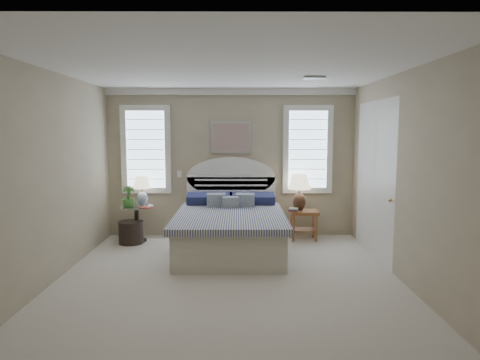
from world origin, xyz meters
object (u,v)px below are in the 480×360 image
at_px(lamp_right, 299,188).
at_px(nightstand_right, 304,218).
at_px(bed, 230,227).
at_px(lamp_left, 142,187).
at_px(side_table_left, 137,220).
at_px(floor_pot, 131,232).

bearing_deg(lamp_right, nightstand_right, -34.68).
distance_m(bed, nightstand_right, 1.47).
distance_m(bed, lamp_left, 1.82).
distance_m(bed, side_table_left, 1.75).
bearing_deg(lamp_left, floor_pot, -119.83).
bearing_deg(lamp_left, bed, -24.61).
height_order(side_table_left, floor_pot, side_table_left).
xyz_separation_m(nightstand_right, floor_pot, (-3.02, -0.23, -0.19)).
bearing_deg(bed, floor_pot, 165.09).
height_order(nightstand_right, lamp_right, lamp_right).
relative_size(bed, side_table_left, 3.61).
distance_m(side_table_left, lamp_left, 0.58).
distance_m(nightstand_right, lamp_left, 2.93).
distance_m(lamp_left, lamp_right, 2.80).
bearing_deg(bed, side_table_left, 160.26).
bearing_deg(lamp_left, lamp_right, 0.52).
bearing_deg(lamp_right, floor_pot, -174.42).
xyz_separation_m(nightstand_right, lamp_left, (-2.87, 0.03, 0.56)).
relative_size(bed, lamp_left, 4.39).
xyz_separation_m(bed, nightstand_right, (1.30, 0.69, 0.00)).
relative_size(bed, lamp_right, 3.45).
bearing_deg(bed, lamp_left, 155.39).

